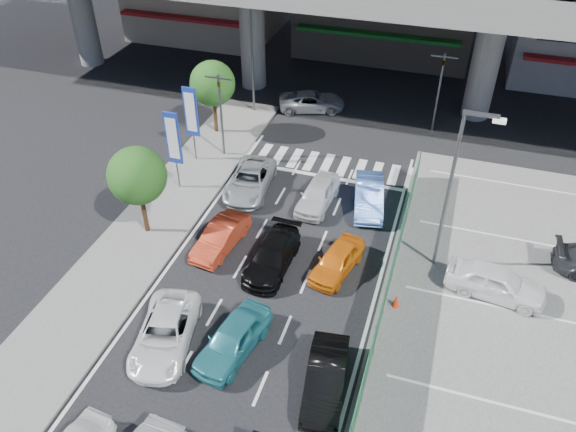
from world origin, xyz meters
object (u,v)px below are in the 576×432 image
(tree_near, at_px, (137,176))
(kei_truck_front_right, at_px, (369,196))
(taxi_orange_left, at_px, (221,237))
(parked_sedan_white, at_px, (496,282))
(street_lamp_left, at_px, (254,44))
(crossing_wagon_silver, at_px, (312,101))
(sedan_white_mid_left, at_px, (165,333))
(signboard_far, at_px, (191,114))
(sedan_black_mid, at_px, (272,256))
(signboard_near, at_px, (173,140))
(street_lamp_right, at_px, (455,180))
(traffic_cone, at_px, (396,300))
(traffic_light_right, at_px, (442,74))
(hatch_black_mid_right, at_px, (326,379))
(sedan_white_front_mid, at_px, (318,194))
(taxi_teal_mid, at_px, (233,339))
(tree_far, at_px, (213,84))
(taxi_orange_right, at_px, (337,260))
(traffic_light_left, at_px, (220,96))
(wagon_silver_front_left, at_px, (250,180))

(tree_near, distance_m, kei_truck_front_right, 11.88)
(taxi_orange_left, height_order, parked_sedan_white, parked_sedan_white)
(street_lamp_left, xyz_separation_m, crossing_wagon_silver, (3.53, 1.46, -4.14))
(street_lamp_left, xyz_separation_m, sedan_white_mid_left, (3.60, -20.16, -4.13))
(signboard_far, xyz_separation_m, sedan_black_mid, (7.43, -7.48, -2.43))
(signboard_near, bearing_deg, street_lamp_right, -7.90)
(signboard_near, distance_m, traffic_cone, 14.23)
(sedan_black_mid, xyz_separation_m, crossing_wagon_silver, (-2.62, 15.95, -0.00))
(street_lamp_left, distance_m, sedan_black_mid, 16.28)
(traffic_light_right, height_order, kei_truck_front_right, traffic_light_right)
(street_lamp_left, bearing_deg, sedan_white_mid_left, -79.88)
(hatch_black_mid_right, xyz_separation_m, sedan_white_front_mid, (-3.38, 11.18, 0.01))
(taxi_teal_mid, height_order, parked_sedan_white, parked_sedan_white)
(taxi_teal_mid, bearing_deg, sedan_black_mid, 102.76)
(signboard_near, relative_size, kei_truck_front_right, 1.12)
(crossing_wagon_silver, distance_m, traffic_cone, 18.81)
(tree_far, distance_m, sedan_white_front_mid, 10.41)
(traffic_light_right, bearing_deg, taxi_teal_mid, -104.98)
(signboard_near, relative_size, taxi_orange_right, 1.30)
(traffic_light_left, xyz_separation_m, signboard_far, (-1.40, -1.01, -0.87))
(traffic_light_right, bearing_deg, wagon_silver_front_left, -131.68)
(sedan_white_front_mid, xyz_separation_m, kei_truck_front_right, (2.63, 0.64, 0.02))
(signboard_far, relative_size, sedan_white_front_mid, 1.20)
(tree_near, bearing_deg, traffic_light_right, 50.19)
(signboard_near, height_order, hatch_black_mid_right, signboard_near)
(taxi_teal_mid, distance_m, taxi_orange_right, 6.42)
(sedan_white_mid_left, xyz_separation_m, kei_truck_front_right, (5.89, 11.68, 0.05))
(taxi_teal_mid, bearing_deg, wagon_silver_front_left, 118.58)
(sedan_black_mid, bearing_deg, traffic_cone, -6.45)
(sedan_black_mid, relative_size, traffic_cone, 6.77)
(sedan_black_mid, bearing_deg, signboard_far, 136.20)
(traffic_light_right, distance_m, tree_far, 14.05)
(sedan_white_front_mid, bearing_deg, street_lamp_left, 130.81)
(signboard_near, distance_m, hatch_black_mid_right, 15.34)
(sedan_black_mid, xyz_separation_m, sedan_white_front_mid, (0.70, 5.37, 0.04))
(signboard_far, xyz_separation_m, crossing_wagon_silver, (4.81, 8.47, -2.44))
(street_lamp_left, bearing_deg, sedan_black_mid, -66.98)
(crossing_wagon_silver, bearing_deg, tree_near, 146.03)
(traffic_light_left, xyz_separation_m, taxi_teal_mid, (6.18, -13.64, -3.25))
(traffic_light_left, relative_size, traffic_cone, 8.12)
(tree_far, distance_m, wagon_silver_front_left, 7.55)
(hatch_black_mid_right, bearing_deg, taxi_orange_right, 92.72)
(kei_truck_front_right, bearing_deg, taxi_orange_right, -105.69)
(street_lamp_right, relative_size, wagon_silver_front_left, 1.71)
(tree_far, xyz_separation_m, sedan_white_mid_left, (5.07, -16.66, -2.75))
(traffic_light_right, xyz_separation_m, taxi_orange_right, (-2.74, -14.85, -3.32))
(taxi_orange_right, bearing_deg, kei_truck_front_right, 99.08)
(sedan_white_front_mid, bearing_deg, traffic_light_right, 67.74)
(hatch_black_mid_right, bearing_deg, taxi_orange_left, 129.88)
(signboard_far, relative_size, crossing_wagon_silver, 1.04)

